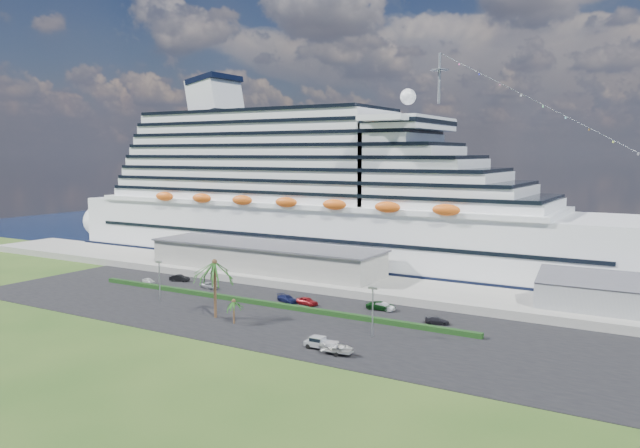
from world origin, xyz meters
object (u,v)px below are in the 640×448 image
Objects in this scene: parked_car_3 at (287,299)px; cruise_ship at (326,203)px; pickup_truck at (321,343)px; boat_trailer at (337,347)px.

cruise_ship is at bearing 41.85° from parked_car_3.
parked_car_3 is at bearing -69.53° from cruise_ship.
cruise_ship is at bearing 119.66° from pickup_truck.
cruise_ship reaches higher than boat_trailer.
pickup_truck is (37.61, -66.04, -15.55)m from cruise_ship.
parked_car_3 is 31.12m from pickup_truck.
pickup_truck is at bearing 161.99° from boat_trailer.
boat_trailer is (3.45, -1.12, 0.13)m from pickup_truck.
cruise_ship reaches higher than pickup_truck.
boat_trailer reaches higher than parked_car_3.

